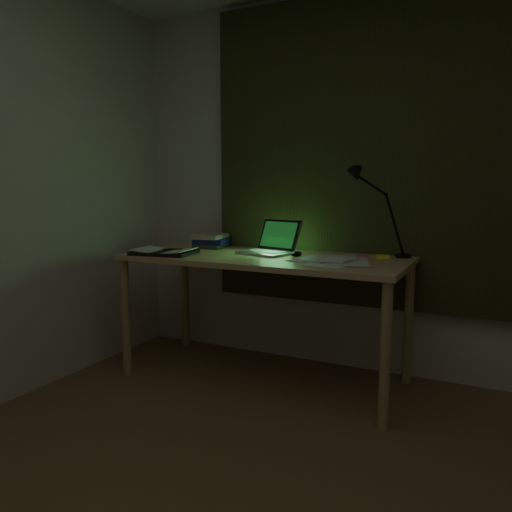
{
  "coord_description": "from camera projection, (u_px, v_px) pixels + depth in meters",
  "views": [
    {
      "loc": [
        0.76,
        -1.27,
        1.24
      ],
      "look_at": [
        -0.56,
        1.41,
        0.82
      ],
      "focal_mm": 35.0,
      "sensor_mm": 36.0,
      "label": 1
    }
  ],
  "objects": [
    {
      "name": "open_textbook",
      "position": [
        164.0,
        252.0,
        3.21
      ],
      "size": [
        0.41,
        0.32,
        0.03
      ],
      "primitive_type": null,
      "rotation": [
        0.0,
        0.0,
        0.13
      ],
      "color": "silver",
      "rests_on": "desk"
    },
    {
      "name": "wall_back",
      "position": [
        373.0,
        185.0,
        3.24
      ],
      "size": [
        3.5,
        0.0,
        2.5
      ],
      "primitive_type": "cube",
      "color": "silver",
      "rests_on": "ground"
    },
    {
      "name": "book_stack",
      "position": [
        212.0,
        240.0,
        3.57
      ],
      "size": [
        0.26,
        0.29,
        0.1
      ],
      "primitive_type": null,
      "rotation": [
        0.0,
        0.0,
        0.19
      ],
      "color": "silver",
      "rests_on": "desk"
    },
    {
      "name": "sticky_yellow",
      "position": [
        383.0,
        257.0,
        3.04
      ],
      "size": [
        0.1,
        0.1,
        0.02
      ],
      "primitive_type": "cube",
      "rotation": [
        0.0,
        0.0,
        0.28
      ],
      "color": "#FBFF35",
      "rests_on": "desk"
    },
    {
      "name": "desk",
      "position": [
        264.0,
        318.0,
        3.19
      ],
      "size": [
        1.77,
        0.77,
        0.81
      ],
      "primitive_type": null,
      "color": "#D7B374",
      "rests_on": "floor"
    },
    {
      "name": "curtain",
      "position": [
        373.0,
        153.0,
        3.18
      ],
      "size": [
        2.2,
        0.06,
        2.0
      ],
      "primitive_type": "cube",
      "color": "#2C3018",
      "rests_on": "wall_back"
    },
    {
      "name": "laptop",
      "position": [
        264.0,
        236.0,
        3.2
      ],
      "size": [
        0.41,
        0.43,
        0.23
      ],
      "primitive_type": null,
      "rotation": [
        0.0,
        0.0,
        -0.28
      ],
      "color": "silver",
      "rests_on": "desk"
    },
    {
      "name": "loose_papers",
      "position": [
        331.0,
        259.0,
        2.92
      ],
      "size": [
        0.4,
        0.42,
        0.02
      ],
      "primitive_type": null,
      "rotation": [
        0.0,
        0.0,
        -0.11
      ],
      "color": "silver",
      "rests_on": "desk"
    },
    {
      "name": "sticky_pink",
      "position": [
        361.0,
        256.0,
        3.06
      ],
      "size": [
        0.08,
        0.08,
        0.02
      ],
      "primitive_type": "cube",
      "rotation": [
        0.0,
        0.0,
        0.19
      ],
      "color": "#F7608B",
      "rests_on": "desk"
    },
    {
      "name": "desk_lamp",
      "position": [
        405.0,
        215.0,
        3.02
      ],
      "size": [
        0.4,
        0.34,
        0.52
      ],
      "primitive_type": null,
      "rotation": [
        0.0,
        0.0,
        0.22
      ],
      "color": "black",
      "rests_on": "desk"
    },
    {
      "name": "mouse",
      "position": [
        296.0,
        254.0,
        3.09
      ],
      "size": [
        0.07,
        0.1,
        0.03
      ],
      "primitive_type": "ellipsoid",
      "rotation": [
        0.0,
        0.0,
        -0.2
      ],
      "color": "black",
      "rests_on": "desk"
    }
  ]
}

